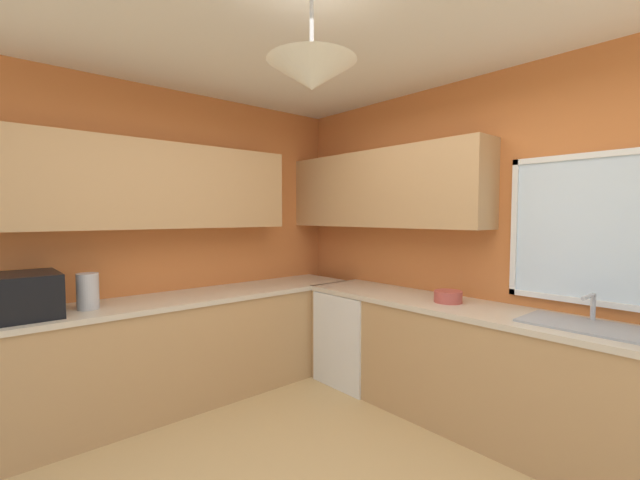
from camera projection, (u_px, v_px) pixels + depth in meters
The scene contains 8 objects.
room_shell at pixel (301, 172), 3.04m from camera, with size 4.23×3.75×2.72m.
counter_run_left at pixel (177, 350), 3.42m from camera, with size 0.65×3.36×0.89m.
counter_run_back at pixel (493, 372), 2.93m from camera, with size 3.32×0.65×0.89m.
dishwasher at pixel (358, 336), 3.89m from camera, with size 0.60×0.60×0.84m, color white.
microwave at pixel (27, 295), 2.73m from camera, with size 0.48×0.36×0.29m, color black.
kettle at pixel (88, 291), 2.95m from camera, with size 0.15×0.15×0.26m, color #B7B7BC.
sink_assembly at pixel (584, 325), 2.50m from camera, with size 0.68×0.40×0.19m.
bowl at pixel (448, 297), 3.18m from camera, with size 0.21×0.21×0.09m, color #B74C42.
Camera 1 is at (1.57, -1.31, 1.56)m, focal length 23.23 mm.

